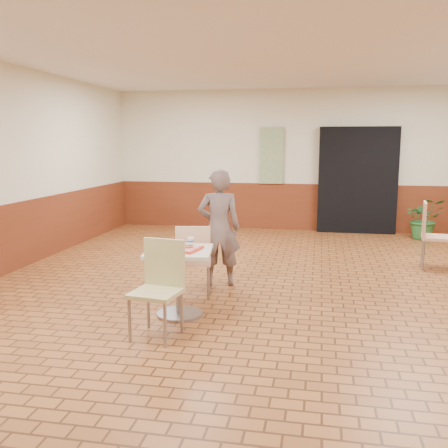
% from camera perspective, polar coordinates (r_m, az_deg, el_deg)
% --- Properties ---
extents(room_shell, '(8.01, 10.01, 3.01)m').
position_cam_1_polar(room_shell, '(5.84, 6.62, 5.51)').
color(room_shell, brown).
rests_on(room_shell, ground).
extents(wainscot_band, '(8.00, 10.00, 1.00)m').
position_cam_1_polar(wainscot_band, '(5.99, 6.45, -4.07)').
color(wainscot_band, '#602712').
rests_on(wainscot_band, ground).
extents(corridor_doorway, '(1.60, 0.22, 2.20)m').
position_cam_1_polar(corridor_doorway, '(10.75, 15.01, 4.84)').
color(corridor_doorway, black).
rests_on(corridor_doorway, ground).
extents(promo_poster, '(0.50, 0.03, 1.20)m').
position_cam_1_polar(promo_poster, '(10.81, 5.45, 7.79)').
color(promo_poster, gray).
rests_on(promo_poster, wainscot_band).
extents(main_table, '(0.70, 0.70, 0.74)m').
position_cam_1_polar(main_table, '(5.46, -5.14, -5.40)').
color(main_table, beige).
rests_on(main_table, ground).
extents(chair_main_front, '(0.50, 0.50, 0.95)m').
position_cam_1_polar(chair_main_front, '(4.93, -7.40, -6.69)').
color(chair_main_front, tan).
rests_on(chair_main_front, ground).
extents(chair_main_back, '(0.49, 0.49, 0.90)m').
position_cam_1_polar(chair_main_back, '(6.10, -3.50, -3.78)').
color(chair_main_back, '#E9B88B').
rests_on(chair_main_back, ground).
extents(customer, '(0.63, 0.48, 1.54)m').
position_cam_1_polar(customer, '(6.55, -0.57, -0.45)').
color(customer, '#65534E').
rests_on(customer, ground).
extents(serving_tray, '(0.44, 0.34, 0.03)m').
position_cam_1_polar(serving_tray, '(5.40, -5.18, -2.80)').
color(serving_tray, red).
rests_on(serving_tray, main_table).
extents(ring_donut, '(0.13, 0.13, 0.03)m').
position_cam_1_polar(ring_donut, '(5.48, -6.07, -2.31)').
color(ring_donut, '#F8945A').
rests_on(ring_donut, serving_tray).
extents(long_john_donut, '(0.15, 0.10, 0.04)m').
position_cam_1_polar(long_john_donut, '(5.35, -4.26, -2.53)').
color(long_john_donut, '#C58439').
rests_on(long_john_donut, serving_tray).
extents(paper_cup, '(0.07, 0.07, 0.09)m').
position_cam_1_polar(paper_cup, '(5.47, -3.83, -1.99)').
color(paper_cup, silver).
rests_on(paper_cup, serving_tray).
extents(chair_second_left, '(0.52, 0.52, 1.00)m').
position_cam_1_polar(chair_second_left, '(8.10, 22.71, -0.81)').
color(chair_second_left, tan).
rests_on(chair_second_left, ground).
extents(potted_plant, '(0.75, 0.66, 0.81)m').
position_cam_1_polar(potted_plant, '(10.52, 21.93, 0.59)').
color(potted_plant, '#29672D').
rests_on(potted_plant, ground).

